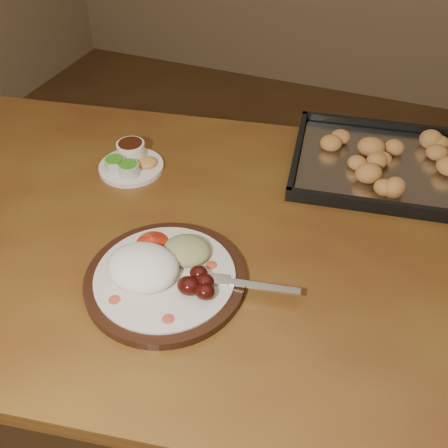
% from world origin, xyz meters
% --- Properties ---
extents(ground, '(4.00, 4.00, 0.00)m').
position_xyz_m(ground, '(0.00, 0.00, 0.00)').
color(ground, brown).
rests_on(ground, ground).
extents(dining_table, '(1.63, 1.14, 0.75)m').
position_xyz_m(dining_table, '(-0.14, -0.22, 0.65)').
color(dining_table, brown).
rests_on(dining_table, ground).
extents(dinner_plate, '(0.39, 0.30, 0.07)m').
position_xyz_m(dinner_plate, '(-0.19, -0.38, 0.77)').
color(dinner_plate, black).
rests_on(dinner_plate, dining_table).
extents(condiment_saucer, '(0.15, 0.15, 0.05)m').
position_xyz_m(condiment_saucer, '(-0.42, -0.09, 0.77)').
color(condiment_saucer, white).
rests_on(condiment_saucer, dining_table).
extents(baking_tray, '(0.53, 0.42, 0.05)m').
position_xyz_m(baking_tray, '(0.17, 0.14, 0.77)').
color(baking_tray, black).
rests_on(baking_tray, dining_table).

